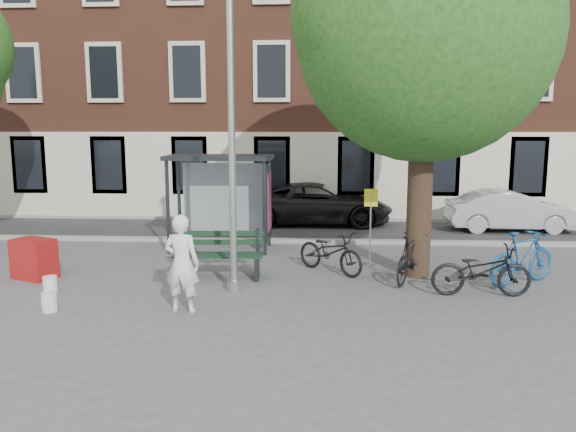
% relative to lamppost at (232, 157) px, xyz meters
% --- Properties ---
extents(ground, '(90.00, 90.00, 0.00)m').
position_rel_lamppost_xyz_m(ground, '(0.00, 0.00, -2.78)').
color(ground, '#4C4C4F').
rests_on(ground, ground).
extents(road, '(40.00, 4.00, 0.01)m').
position_rel_lamppost_xyz_m(road, '(0.00, 7.00, -2.78)').
color(road, '#28282B').
rests_on(road, ground).
extents(curb_near, '(40.00, 0.25, 0.12)m').
position_rel_lamppost_xyz_m(curb_near, '(0.00, 5.00, -2.72)').
color(curb_near, gray).
rests_on(curb_near, ground).
extents(curb_far, '(40.00, 0.25, 0.12)m').
position_rel_lamppost_xyz_m(curb_far, '(0.00, 9.00, -2.72)').
color(curb_far, gray).
rests_on(curb_far, ground).
extents(building_row, '(30.00, 8.00, 14.00)m').
position_rel_lamppost_xyz_m(building_row, '(0.00, 13.00, 4.22)').
color(building_row, brown).
rests_on(building_row, ground).
extents(lamppost, '(0.28, 0.35, 6.11)m').
position_rel_lamppost_xyz_m(lamppost, '(0.00, 0.00, 0.00)').
color(lamppost, '#9EA0A3').
rests_on(lamppost, ground).
extents(tree_right, '(5.76, 5.60, 8.20)m').
position_rel_lamppost_xyz_m(tree_right, '(4.01, 1.38, 2.83)').
color(tree_right, black).
rests_on(tree_right, ground).
extents(bus_shelter, '(2.85, 1.45, 2.62)m').
position_rel_lamppost_xyz_m(bus_shelter, '(-0.61, 4.11, -0.87)').
color(bus_shelter, '#1E2328').
rests_on(bus_shelter, ground).
extents(painter, '(0.73, 0.54, 1.82)m').
position_rel_lamppost_xyz_m(painter, '(-0.75, -1.31, -1.87)').
color(painter, white).
rests_on(painter, ground).
extents(bench, '(2.05, 0.78, 1.03)m').
position_rel_lamppost_xyz_m(bench, '(-0.50, 1.04, -2.31)').
color(bench, '#1E2328').
rests_on(bench, ground).
extents(bike_a, '(1.98, 0.70, 1.04)m').
position_rel_lamppost_xyz_m(bike_a, '(5.02, 0.00, -2.26)').
color(bike_a, black).
rests_on(bike_a, ground).
extents(bike_b, '(1.96, 1.52, 1.18)m').
position_rel_lamppost_xyz_m(bike_b, '(6.14, 0.93, -2.19)').
color(bike_b, navy).
rests_on(bike_b, ground).
extents(bike_c, '(1.86, 1.77, 1.00)m').
position_rel_lamppost_xyz_m(bike_c, '(2.02, 1.65, -2.28)').
color(bike_c, black).
rests_on(bike_c, ground).
extents(bike_d, '(1.24, 1.84, 1.08)m').
position_rel_lamppost_xyz_m(bike_d, '(3.76, 1.02, -2.24)').
color(bike_d, black).
rests_on(bike_d, ground).
extents(car_dark, '(5.23, 2.46, 1.45)m').
position_rel_lamppost_xyz_m(car_dark, '(1.64, 8.35, -2.06)').
color(car_dark, black).
rests_on(car_dark, ground).
extents(car_silver, '(4.06, 1.43, 1.34)m').
position_rel_lamppost_xyz_m(car_silver, '(7.96, 7.35, -2.11)').
color(car_silver, '#AAAEB2').
rests_on(car_silver, ground).
extents(red_stand, '(1.06, 0.90, 0.90)m').
position_rel_lamppost_xyz_m(red_stand, '(-4.65, 0.74, -2.33)').
color(red_stand, maroon).
rests_on(red_stand, ground).
extents(bucket_a, '(0.36, 0.36, 0.36)m').
position_rel_lamppost_xyz_m(bucket_a, '(-3.22, -1.46, -2.60)').
color(bucket_a, silver).
rests_on(bucket_a, ground).
extents(bucket_b, '(0.32, 0.32, 0.36)m').
position_rel_lamppost_xyz_m(bucket_b, '(-3.74, -0.38, -2.60)').
color(bucket_b, white).
rests_on(bucket_b, ground).
extents(bucket_c, '(0.37, 0.37, 0.36)m').
position_rel_lamppost_xyz_m(bucket_c, '(-4.91, 1.26, -2.60)').
color(bucket_c, white).
rests_on(bucket_c, ground).
extents(notice_sign, '(0.33, 0.04, 1.89)m').
position_rel_lamppost_xyz_m(notice_sign, '(3.00, 2.50, -1.42)').
color(notice_sign, '#9EA0A3').
rests_on(notice_sign, ground).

